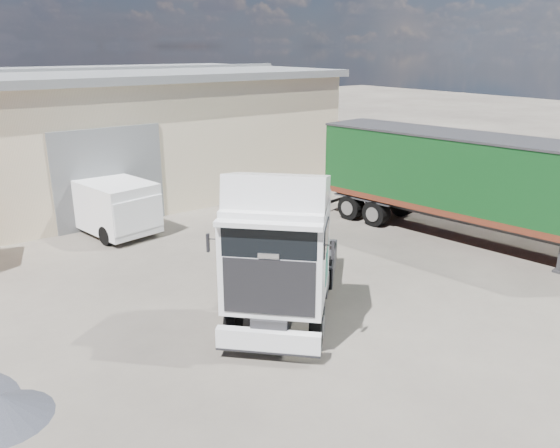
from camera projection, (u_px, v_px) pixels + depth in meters
ground at (335, 311)px, 13.65m from camera, size 120.00×120.00×0.00m
brick_boundary_wall at (439, 165)px, 24.33m from camera, size 0.35×26.00×2.50m
tractor_unit at (282, 257)px, 12.72m from camera, size 5.52×5.51×3.85m
box_trailer at (467, 177)px, 18.17m from camera, size 3.93×10.92×3.56m
panel_van at (106, 204)px, 19.38m from camera, size 2.69×4.90×1.89m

